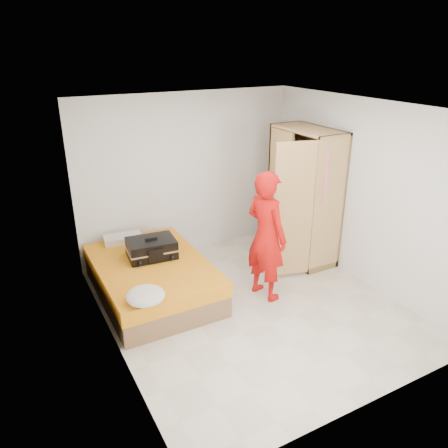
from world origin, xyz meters
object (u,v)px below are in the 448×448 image
round_cushion (146,296)px  wardrobe (303,200)px  bed (152,279)px  person (266,236)px  suitcase (152,248)px

round_cushion → wardrobe: bearing=16.7°
bed → round_cushion: size_ratio=4.51×
person → suitcase: bearing=42.5°
bed → person: (1.37, -0.73, 0.64)m
bed → round_cushion: 1.03m
person → round_cushion: 1.78m
bed → wardrobe: 2.61m
person → suitcase: 1.60m
bed → wardrobe: bearing=-0.8°
wardrobe → suitcase: size_ratio=2.95×
round_cushion → bed: bearing=67.0°
bed → round_cushion: (-0.38, -0.90, 0.33)m
wardrobe → person: (-1.14, -0.69, -0.10)m
person → round_cushion: person is taller
person → suitcase: (-1.29, 0.90, -0.27)m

